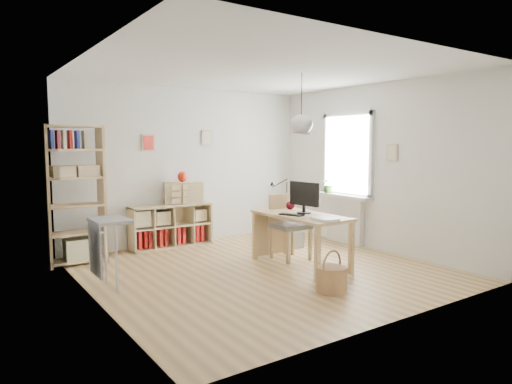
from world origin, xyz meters
TOP-DOWN VIEW (x-y plane):
  - ground at (0.00, 0.00)m, footprint 4.50×4.50m
  - room_shell at (0.55, -0.15)m, footprint 4.50×4.50m
  - window_unit at (2.23, 0.60)m, footprint 0.07×1.16m
  - radiator at (2.19, 0.60)m, footprint 0.10×0.80m
  - windowsill at (2.14, 0.60)m, footprint 0.22×1.20m
  - desk at (0.55, -0.15)m, footprint 0.70×1.50m
  - cube_shelf at (-0.47, 2.08)m, footprint 1.40×0.38m
  - tall_bookshelf at (-2.04, 1.80)m, footprint 0.80×0.38m
  - side_table at (-2.04, 0.35)m, footprint 0.40×0.55m
  - chair at (0.69, 0.30)m, footprint 0.48×0.48m
  - wicker_basket at (0.13, -1.24)m, footprint 0.36×0.36m
  - storage_chest at (1.15, 0.99)m, footprint 0.71×0.75m
  - monitor at (0.64, -0.12)m, footprint 0.21×0.52m
  - keyboard at (0.38, -0.17)m, footprint 0.24×0.37m
  - task_lamp at (0.63, 0.45)m, footprint 0.39×0.14m
  - yarn_ball at (0.70, 0.27)m, footprint 0.13×0.13m
  - paper_tray at (0.47, -0.73)m, footprint 0.29×0.35m
  - drawer_chest at (-0.21, 2.04)m, footprint 0.70×0.47m
  - red_vase at (-0.23, 2.04)m, footprint 0.16×0.16m
  - potted_plant at (2.12, 0.95)m, footprint 0.31×0.27m

SIDE VIEW (x-z plane):
  - ground at x=0.00m, z-range 0.00..0.00m
  - wicker_basket at x=0.13m, z-range -0.09..0.42m
  - storage_chest at x=1.15m, z-range -0.10..0.47m
  - cube_shelf at x=-0.47m, z-range -0.06..0.66m
  - radiator at x=2.19m, z-range 0.00..0.80m
  - chair at x=0.69m, z-range 0.07..1.05m
  - desk at x=0.55m, z-range 0.28..1.03m
  - side_table at x=-2.04m, z-range 0.24..1.09m
  - keyboard at x=0.38m, z-range 0.75..0.77m
  - paper_tray at x=0.47m, z-range 0.75..0.78m
  - yarn_ball at x=0.70m, z-range 0.75..0.88m
  - windowsill at x=2.14m, z-range 0.80..0.86m
  - drawer_chest at x=-0.21m, z-range 0.72..1.09m
  - monitor at x=0.64m, z-range 0.78..1.23m
  - potted_plant at x=2.12m, z-range 0.86..1.17m
  - task_lamp at x=0.63m, z-range 0.83..1.24m
  - tall_bookshelf at x=-2.04m, z-range 0.09..2.09m
  - red_vase at x=-0.23m, z-range 1.09..1.28m
  - window_unit at x=2.23m, z-range 0.82..2.28m
  - room_shell at x=0.55m, z-range -0.25..4.25m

